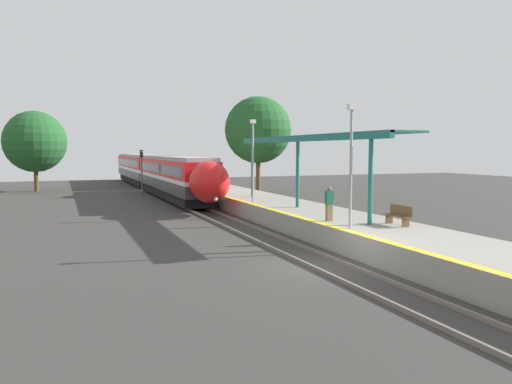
{
  "coord_description": "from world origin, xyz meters",
  "views": [
    {
      "loc": [
        -9.22,
        -16.19,
        4.38
      ],
      "look_at": [
        0.55,
        8.75,
        2.11
      ],
      "focal_mm": 35.0,
      "sensor_mm": 36.0,
      "label": 1
    }
  ],
  "objects": [
    {
      "name": "ground_plane",
      "position": [
        0.0,
        0.0,
        0.0
      ],
      "size": [
        120.0,
        120.0,
        0.0
      ],
      "primitive_type": "plane",
      "color": "#383533"
    },
    {
      "name": "rail_left",
      "position": [
        -0.72,
        0.0,
        0.07
      ],
      "size": [
        0.08,
        90.0,
        0.15
      ],
      "primitive_type": "cube",
      "color": "slate",
      "rests_on": "ground_plane"
    },
    {
      "name": "rail_right",
      "position": [
        0.72,
        0.0,
        0.07
      ],
      "size": [
        0.08,
        90.0,
        0.15
      ],
      "primitive_type": "cube",
      "color": "slate",
      "rests_on": "ground_plane"
    },
    {
      "name": "train",
      "position": [
        0.0,
        36.58,
        2.19
      ],
      "size": [
        2.74,
        45.12,
        3.82
      ],
      "color": "black",
      "rests_on": "ground_plane"
    },
    {
      "name": "platform_right",
      "position": [
        3.76,
        0.0,
        0.52
      ],
      "size": [
        4.38,
        64.0,
        1.05
      ],
      "color": "gray",
      "rests_on": "ground_plane"
    },
    {
      "name": "platform_bench",
      "position": [
        4.71,
        1.95,
        1.51
      ],
      "size": [
        0.44,
        1.56,
        0.89
      ],
      "color": "brown",
      "rests_on": "platform_right"
    },
    {
      "name": "person_waiting",
      "position": [
        2.45,
        4.2,
        1.88
      ],
      "size": [
        0.36,
        0.22,
        1.64
      ],
      "color": "#7F6647",
      "rests_on": "platform_right"
    },
    {
      "name": "railway_signal",
      "position": [
        -2.22,
        30.86,
        2.68
      ],
      "size": [
        0.28,
        0.28,
        4.38
      ],
      "color": "#59595E",
      "rests_on": "ground_plane"
    },
    {
      "name": "lamppost_near",
      "position": [
        2.22,
        1.99,
        4.06
      ],
      "size": [
        0.36,
        0.2,
        5.26
      ],
      "color": "#9E9EA3",
      "rests_on": "platform_right"
    },
    {
      "name": "lamppost_mid",
      "position": [
        2.22,
        13.55,
        4.06
      ],
      "size": [
        0.36,
        0.2,
        5.26
      ],
      "color": "#9E9EA3",
      "rests_on": "platform_right"
    },
    {
      "name": "station_canopy",
      "position": [
        4.16,
        9.87,
        4.94
      ],
      "size": [
        2.02,
        17.64,
        4.18
      ],
      "color": "#1E6B66",
      "rests_on": "platform_right"
    },
    {
      "name": "background_tree_left",
      "position": [
        -11.67,
        40.83,
        5.24
      ],
      "size": [
        6.39,
        6.39,
        8.44
      ],
      "color": "brown",
      "rests_on": "ground_plane"
    },
    {
      "name": "background_tree_right",
      "position": [
        9.13,
        30.09,
        6.34
      ],
      "size": [
        6.62,
        6.62,
        9.66
      ],
      "color": "brown",
      "rests_on": "ground_plane"
    }
  ]
}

